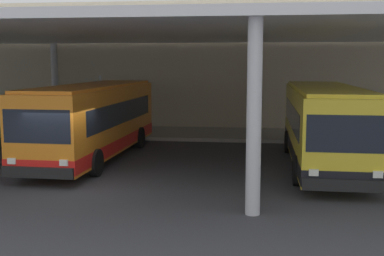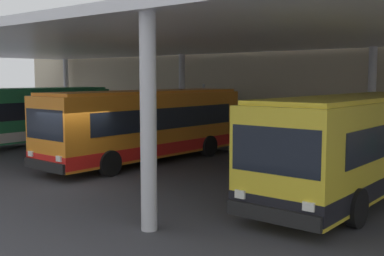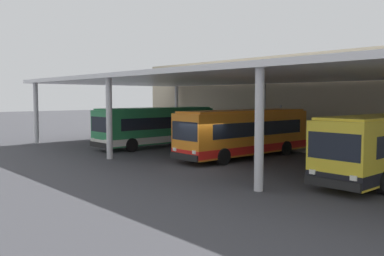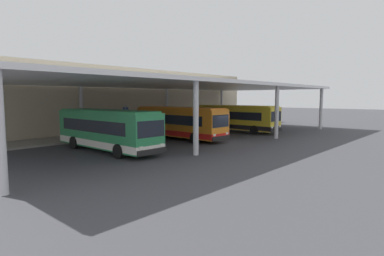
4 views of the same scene
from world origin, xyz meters
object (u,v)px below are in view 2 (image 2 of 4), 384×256
bus_middle_bay (357,144)px  banner_sign (203,109)px  bus_nearest_bay (22,116)px  bus_second_bay (147,125)px

bus_middle_bay → banner_sign: 13.21m
bus_middle_bay → banner_sign: (-11.29, 6.85, 0.32)m
bus_nearest_bay → bus_middle_bay: (18.28, 0.33, 0.00)m
bus_nearest_bay → bus_second_bay: same height
bus_nearest_bay → bus_second_bay: size_ratio=1.00×
bus_nearest_bay → banner_sign: size_ratio=3.29×
banner_sign → bus_second_bay: bearing=-74.5°
bus_nearest_bay → banner_sign: banner_sign is taller
bus_second_bay → bus_nearest_bay: bearing=-175.2°
bus_second_bay → bus_middle_bay: 9.52m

